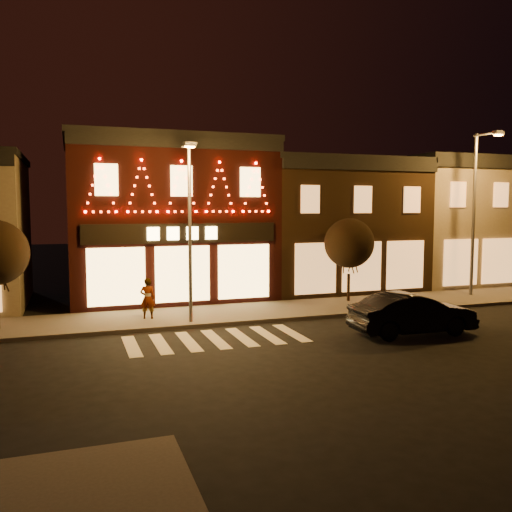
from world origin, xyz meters
TOP-DOWN VIEW (x-y plane):
  - ground at (0.00, 0.00)m, footprint 120.00×120.00m
  - sidewalk_far at (2.00, 8.00)m, footprint 44.00×4.00m
  - building_pulp at (0.00, 13.98)m, footprint 10.20×8.34m
  - building_right_a at (9.50, 13.99)m, footprint 9.20×8.28m
  - building_right_b at (18.50, 13.99)m, footprint 9.20×8.28m
  - streetlamp_mid at (-0.39, 6.39)m, footprint 0.58×1.63m
  - streetlamp_right at (15.18, 8.08)m, footprint 0.55×1.94m
  - tree_right at (8.12, 8.84)m, footprint 2.46×2.46m
  - dark_sedan at (7.26, 2.34)m, footprint 4.81×1.83m
  - pedestrian at (-1.92, 7.80)m, footprint 0.70×0.54m

SIDE VIEW (x-z plane):
  - ground at x=0.00m, z-range 0.00..0.00m
  - sidewalk_far at x=2.00m, z-range 0.00..0.15m
  - dark_sedan at x=7.26m, z-range 0.00..1.57m
  - pedestrian at x=-1.92m, z-range 0.15..1.86m
  - tree_right at x=8.12m, z-range 0.97..5.08m
  - building_right_a at x=9.50m, z-range 0.01..7.51m
  - building_right_b at x=18.50m, z-range 0.01..7.81m
  - building_pulp at x=0.00m, z-range 0.01..8.31m
  - streetlamp_mid at x=-0.39m, z-range 0.77..7.87m
  - streetlamp_right at x=15.18m, z-range 0.88..9.33m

